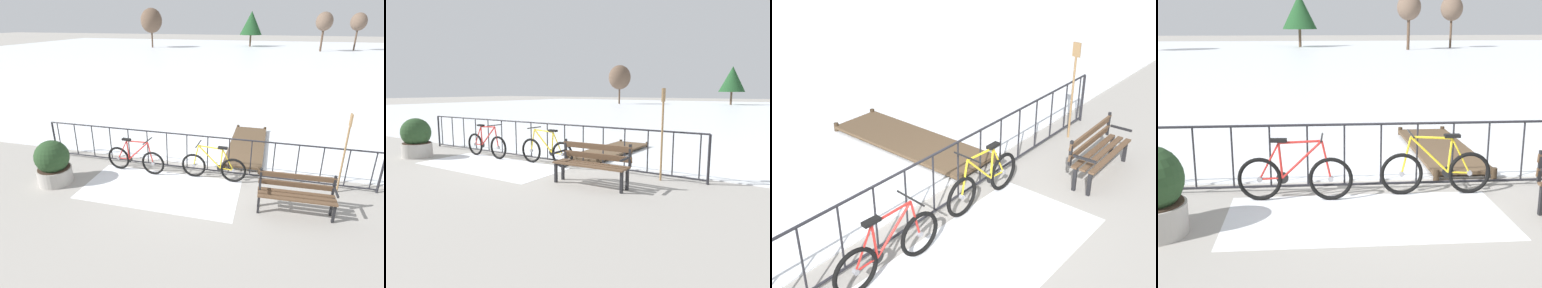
% 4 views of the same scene
% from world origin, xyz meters
% --- Properties ---
extents(ground_plane, '(160.00, 160.00, 0.00)m').
position_xyz_m(ground_plane, '(0.00, 0.00, 0.00)').
color(ground_plane, '#9E9991').
extents(frozen_pond, '(80.00, 56.00, 0.03)m').
position_xyz_m(frozen_pond, '(0.00, 28.40, 0.01)').
color(frozen_pond, white).
rests_on(frozen_pond, ground).
extents(snow_patch, '(3.84, 1.83, 0.01)m').
position_xyz_m(snow_patch, '(-0.65, -1.20, 0.00)').
color(snow_patch, white).
rests_on(snow_patch, ground).
extents(railing_fence, '(9.06, 0.06, 1.07)m').
position_xyz_m(railing_fence, '(0.00, 0.00, 0.56)').
color(railing_fence, '#232328').
rests_on(railing_fence, ground).
extents(bicycle_near_railing, '(1.71, 0.52, 0.97)m').
position_xyz_m(bicycle_near_railing, '(-1.63, -0.44, 0.37)').
color(bicycle_near_railing, black).
rests_on(bicycle_near_railing, ground).
extents(bicycle_second, '(1.71, 0.52, 0.97)m').
position_xyz_m(bicycle_second, '(0.52, -0.34, 0.37)').
color(bicycle_second, black).
rests_on(bicycle_second, ground).
extents(park_bench, '(1.61, 0.52, 0.89)m').
position_xyz_m(park_bench, '(2.51, -1.33, 0.51)').
color(park_bench, brown).
rests_on(park_bench, ground).
extents(planter_with_shrub, '(0.85, 0.85, 1.14)m').
position_xyz_m(planter_with_shrub, '(-3.37, -1.53, 0.55)').
color(planter_with_shrub, '#ADA8A0').
rests_on(planter_with_shrub, ground).
extents(oar_upright, '(0.04, 0.16, 1.98)m').
position_xyz_m(oar_upright, '(3.56, -0.22, 1.14)').
color(oar_upright, '#937047').
rests_on(oar_upright, ground).
extents(wooden_dock, '(1.10, 3.48, 0.20)m').
position_xyz_m(wooden_dock, '(1.19, 1.99, 0.12)').
color(wooden_dock, brown).
rests_on(wooden_dock, ground).
extents(tree_far_west, '(3.30, 3.30, 5.05)m').
position_xyz_m(tree_far_west, '(-2.14, 42.38, 3.38)').
color(tree_far_west, brown).
rests_on(tree_far_west, ground).
extents(tree_east_mid, '(3.07, 3.07, 5.42)m').
position_xyz_m(tree_east_mid, '(-15.98, 37.05, 3.72)').
color(tree_east_mid, brown).
rests_on(tree_east_mid, ground).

